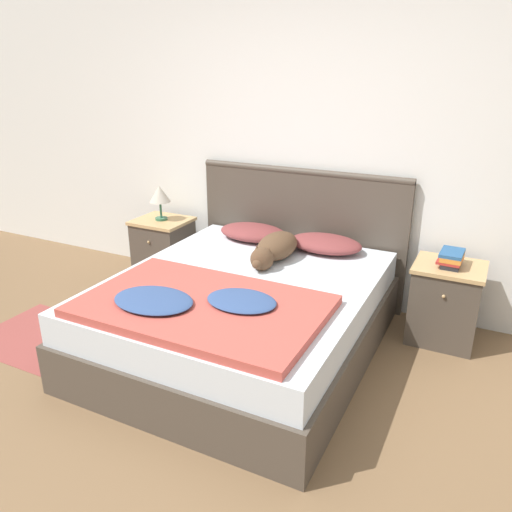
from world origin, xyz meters
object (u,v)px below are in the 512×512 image
pillow_right (325,244)px  dog (275,248)px  pillow_left (253,232)px  book_stack (451,258)px  bed (243,315)px  table_lamp (160,195)px  nightstand_left (164,250)px  nightstand_right (445,303)px

pillow_right → dog: dog is taller
pillow_left → book_stack: (1.55, -0.02, 0.04)m
bed → table_lamp: table_lamp is taller
dog → table_lamp: size_ratio=2.16×
book_stack → table_lamp: size_ratio=0.74×
dog → book_stack: (1.20, 0.32, 0.01)m
book_stack → pillow_right: bearing=178.8°
nightstand_left → nightstand_right: (2.48, 0.00, 0.00)m
nightstand_right → book_stack: size_ratio=2.55×
bed → nightstand_right: size_ratio=3.44×
table_lamp → nightstand_left: bearing=90.0°
bed → pillow_right: pillow_right is taller
nightstand_right → book_stack: bearing=-88.0°
bed → book_stack: (1.24, 0.76, 0.38)m
pillow_left → dog: dog is taller
bed → nightstand_left: size_ratio=3.44×
pillow_left → book_stack: book_stack is taller
bed → pillow_left: size_ratio=3.52×
table_lamp → pillow_right: bearing=0.5°
bed → dog: dog is taller
bed → table_lamp: size_ratio=6.48×
pillow_left → book_stack: size_ratio=2.50×
dog → book_stack: size_ratio=2.93×
bed → nightstand_right: bearing=31.8°
bed → pillow_right: 0.90m
nightstand_right → nightstand_left: bearing=180.0°
bed → book_stack: book_stack is taller
nightstand_left → nightstand_right: bearing=0.0°
nightstand_left → pillow_left: size_ratio=1.02×
nightstand_right → book_stack: 0.35m
bed → pillow_right: size_ratio=3.52×
pillow_right → book_stack: 0.92m
dog → table_lamp: 1.33m
book_stack → table_lamp: table_lamp is taller
pillow_right → nightstand_right: bearing=-0.5°
pillow_left → table_lamp: (-0.92, -0.01, 0.22)m
nightstand_left → pillow_left: 0.97m
nightstand_left → book_stack: size_ratio=2.55×
nightstand_left → pillow_right: bearing=0.3°
dog → bed: bearing=-95.4°
table_lamp → pillow_left: bearing=0.8°
table_lamp → dog: bearing=-14.5°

